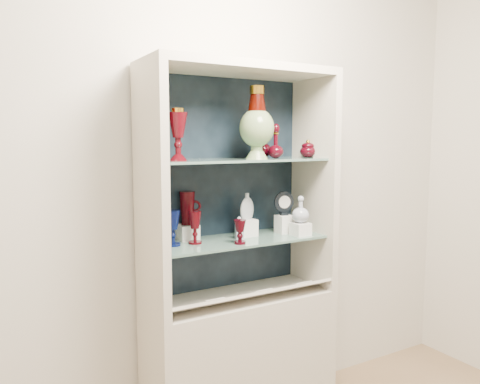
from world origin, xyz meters
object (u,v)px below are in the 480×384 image
pedestal_lamp_left (157,132)px  pedestal_lamp_right (178,135)px  cobalt_goblet (173,228)px  ruby_goblet_small (240,232)px  clear_round_decanter (301,210)px  lidded_bowl (308,148)px  ruby_decanter_b (276,140)px  flat_flask (247,206)px  ruby_goblet_tall (195,228)px  ruby_pitcher (187,208)px  enamel_urn (257,123)px  clear_square_bottle (239,228)px  ruby_decanter_a (263,135)px  cameo_medallion (284,203)px

pedestal_lamp_left → pedestal_lamp_right: pedestal_lamp_left is taller
cobalt_goblet → ruby_goblet_small: bearing=-23.0°
clear_round_decanter → lidded_bowl: bearing=37.1°
pedestal_lamp_left → lidded_bowl: size_ratio=2.69×
ruby_decanter_b → cobalt_goblet: size_ratio=1.11×
flat_flask → clear_round_decanter: 0.29m
ruby_goblet_tall → ruby_pitcher: size_ratio=0.94×
pedestal_lamp_right → enamel_urn: enamel_urn is taller
lidded_bowl → clear_square_bottle: (-0.44, 0.01, -0.41)m
enamel_urn → ruby_decanter_b: 0.16m
enamel_urn → lidded_bowl: (0.36, 0.03, -0.13)m
pedestal_lamp_left → ruby_decanter_b: size_ratio=1.38×
ruby_decanter_b → flat_flask: size_ratio=1.31×
ruby_decanter_b → ruby_pitcher: (-0.45, 0.14, -0.35)m
pedestal_lamp_right → enamel_urn: (0.42, -0.03, 0.06)m
ruby_goblet_small → ruby_pitcher: (-0.19, 0.22, 0.11)m
ruby_decanter_a → cobalt_goblet: size_ratio=1.42×
ruby_decanter_b → cobalt_goblet: ruby_decanter_b is taller
ruby_decanter_b → lidded_bowl: (0.22, 0.01, -0.05)m
ruby_goblet_tall → cameo_medallion: 0.55m
pedestal_lamp_left → ruby_decanter_a: pedestal_lamp_left is taller
ruby_goblet_small → clear_round_decanter: bearing=1.9°
clear_round_decanter → ruby_decanter_a: bearing=131.7°
ruby_pitcher → flat_flask: 0.33m
ruby_decanter_a → ruby_decanter_b: (0.02, -0.09, -0.03)m
ruby_goblet_small → clear_round_decanter: 0.39m
lidded_bowl → clear_round_decanter: 0.35m
ruby_decanter_b → ruby_pitcher: ruby_decanter_b is taller
ruby_decanter_b → flat_flask: ruby_decanter_b is taller
lidded_bowl → ruby_goblet_small: (-0.49, -0.09, -0.41)m
clear_round_decanter → ruby_decanter_b: bearing=150.0°
cameo_medallion → clear_round_decanter: bearing=-60.8°
ruby_decanter_b → ruby_goblet_small: 0.53m
pedestal_lamp_left → ruby_pitcher: size_ratio=1.55×
clear_square_bottle → ruby_pitcher: bearing=153.9°
enamel_urn → ruby_decanter_a: bearing=46.6°
lidded_bowl → ruby_goblet_tall: (-0.68, 0.03, -0.39)m
clear_round_decanter → ruby_goblet_tall: bearing=169.9°
lidded_bowl → ruby_pitcher: 0.75m
clear_round_decanter → enamel_urn: bearing=170.1°
pedestal_lamp_right → ruby_goblet_small: bearing=-16.3°
pedestal_lamp_right → clear_square_bottle: pedestal_lamp_right is taller
pedestal_lamp_right → ruby_pitcher: (0.10, 0.14, -0.38)m
ruby_decanter_a → clear_round_decanter: (0.14, -0.16, -0.40)m
ruby_decanter_a → ruby_goblet_small: ruby_decanter_a is taller
pedestal_lamp_left → ruby_pitcher: bearing=33.3°
cobalt_goblet → clear_square_bottle: 0.36m
flat_flask → ruby_decanter_b: bearing=-47.2°
cameo_medallion → ruby_pitcher: bearing=178.8°
ruby_decanter_a → cobalt_goblet: (-0.55, -0.04, -0.46)m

